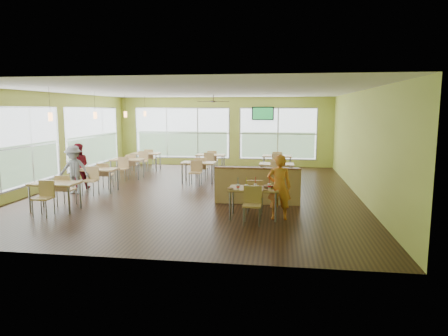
% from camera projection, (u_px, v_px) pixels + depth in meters
% --- Properties ---
extents(room, '(12.00, 12.04, 3.20)m').
position_uv_depth(room, '(198.00, 142.00, 12.77)').
color(room, black).
rests_on(room, ground).
extents(window_bays, '(9.24, 10.24, 2.38)m').
position_uv_depth(window_bays, '(149.00, 138.00, 16.17)').
color(window_bays, white).
rests_on(window_bays, room).
extents(main_table, '(1.22, 1.52, 0.87)m').
position_uv_depth(main_table, '(254.00, 193.00, 9.70)').
color(main_table, tan).
rests_on(main_table, floor).
extents(half_wall_divider, '(2.40, 0.14, 1.04)m').
position_uv_depth(half_wall_divider, '(257.00, 186.00, 11.13)').
color(half_wall_divider, tan).
rests_on(half_wall_divider, floor).
extents(dining_tables, '(6.92, 8.72, 0.87)m').
position_uv_depth(dining_tables, '(180.00, 164.00, 14.74)').
color(dining_tables, tan).
rests_on(dining_tables, floor).
extents(pendant_lights, '(0.11, 7.31, 0.86)m').
position_uv_depth(pendant_lights, '(111.00, 115.00, 13.75)').
color(pendant_lights, '#2D2119').
rests_on(pendant_lights, ceiling).
extents(ceiling_fan, '(1.25, 1.25, 0.29)m').
position_uv_depth(ceiling_fan, '(213.00, 101.00, 15.52)').
color(ceiling_fan, '#2D2119').
rests_on(ceiling_fan, ceiling).
extents(tv_backwall, '(1.00, 0.07, 0.60)m').
position_uv_depth(tv_backwall, '(263.00, 114.00, 18.17)').
color(tv_backwall, black).
rests_on(tv_backwall, wall_back).
extents(man_plaid, '(0.60, 0.41, 1.58)m').
position_uv_depth(man_plaid, '(279.00, 187.00, 9.57)').
color(man_plaid, '#E95019').
rests_on(man_plaid, floor).
extents(patron_maroon, '(0.92, 0.83, 1.53)m').
position_uv_depth(patron_maroon, '(78.00, 166.00, 13.27)').
color(patron_maroon, maroon).
rests_on(patron_maroon, floor).
extents(patron_grey, '(1.03, 0.65, 1.52)m').
position_uv_depth(patron_grey, '(74.00, 170.00, 12.53)').
color(patron_grey, slate).
rests_on(patron_grey, floor).
extents(cup_blue, '(0.09, 0.09, 0.31)m').
position_uv_depth(cup_blue, '(238.00, 187.00, 9.53)').
color(cup_blue, white).
rests_on(cup_blue, main_table).
extents(cup_yellow, '(0.09, 0.09, 0.32)m').
position_uv_depth(cup_yellow, '(246.00, 187.00, 9.46)').
color(cup_yellow, white).
rests_on(cup_yellow, main_table).
extents(cup_red_near, '(0.09, 0.09, 0.32)m').
position_uv_depth(cup_red_near, '(255.00, 186.00, 9.55)').
color(cup_red_near, white).
rests_on(cup_red_near, main_table).
extents(cup_red_far, '(0.10, 0.10, 0.34)m').
position_uv_depth(cup_red_far, '(269.00, 186.00, 9.55)').
color(cup_red_far, white).
rests_on(cup_red_far, main_table).
extents(food_basket, '(0.27, 0.27, 0.06)m').
position_uv_depth(food_basket, '(269.00, 186.00, 9.68)').
color(food_basket, black).
rests_on(food_basket, main_table).
extents(ketchup_cup, '(0.06, 0.06, 0.02)m').
position_uv_depth(ketchup_cup, '(275.00, 190.00, 9.38)').
color(ketchup_cup, '#A82707').
rests_on(ketchup_cup, main_table).
extents(wrapper_left, '(0.18, 0.17, 0.04)m').
position_uv_depth(wrapper_left, '(230.00, 188.00, 9.52)').
color(wrapper_left, '#9A6F4A').
rests_on(wrapper_left, main_table).
extents(wrapper_mid, '(0.19, 0.17, 0.05)m').
position_uv_depth(wrapper_mid, '(259.00, 187.00, 9.72)').
color(wrapper_mid, '#9A6F4A').
rests_on(wrapper_mid, main_table).
extents(wrapper_right, '(0.17, 0.16, 0.03)m').
position_uv_depth(wrapper_right, '(265.00, 190.00, 9.34)').
color(wrapper_right, '#9A6F4A').
rests_on(wrapper_right, main_table).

